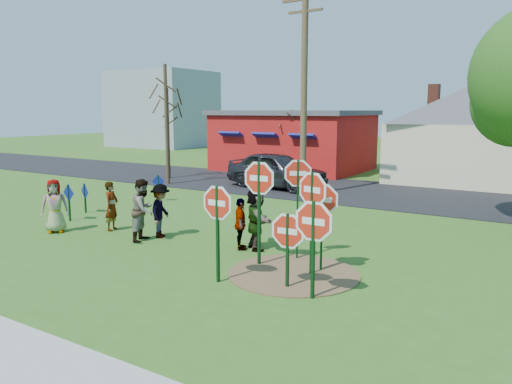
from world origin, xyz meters
TOP-DOWN VIEW (x-y plane):
  - ground at (0.00, 0.00)m, footprint 120.00×120.00m
  - road at (0.00, 11.50)m, footprint 120.00×7.50m
  - dirt_patch at (4.50, -1.00)m, footprint 3.20×3.20m
  - red_building at (-5.50, 17.99)m, footprint 9.40×7.69m
  - cream_house at (5.50, 18.00)m, footprint 9.40×9.40m
  - distant_building at (-28.00, 30.00)m, footprint 10.00×8.00m
  - stop_sign_a at (3.27, -2.41)m, footprint 1.07×0.07m
  - stop_sign_b at (3.98, 0.17)m, footprint 0.87×0.47m
  - stop_sign_c at (4.86, -0.78)m, footprint 1.10×0.32m
  - stop_sign_d at (4.93, -0.38)m, footprint 1.00×0.41m
  - stop_sign_e at (4.81, -1.90)m, footprint 1.08×0.09m
  - stop_sign_f at (5.56, -2.18)m, footprint 1.16×0.08m
  - stop_sign_g at (3.40, -0.82)m, footprint 1.14×0.09m
  - blue_diamond_b at (-5.04, -0.03)m, footprint 0.63×0.07m
  - blue_diamond_c at (-5.71, 1.20)m, footprint 0.62×0.20m
  - blue_diamond_d at (-4.99, 4.50)m, footprint 0.57×0.18m
  - person_a at (-4.00, -1.37)m, footprint 0.98×1.00m
  - person_b at (-2.66, -0.20)m, footprint 0.55×0.68m
  - person_c at (-0.85, -0.59)m, footprint 0.97×1.10m
  - person_d at (-0.65, -0.05)m, footprint 1.01×1.24m
  - person_e at (2.21, 0.11)m, footprint 0.81×0.91m
  - person_f at (2.56, 0.36)m, footprint 1.55×1.52m
  - suv at (-2.48, 10.39)m, footprint 5.54×2.78m
  - utility_pole at (-0.29, 8.97)m, footprint 2.27×0.29m
  - bare_tree_west at (-8.03, 8.50)m, footprint 1.80×1.80m
  - bare_tree_east at (-4.05, 14.92)m, footprint 1.80×1.80m
  - bare_tree_mid at (-9.57, 10.30)m, footprint 1.80×1.80m

SIDE VIEW (x-z plane):
  - ground at x=0.00m, z-range 0.00..0.00m
  - dirt_patch at x=4.50m, z-range 0.00..0.03m
  - road at x=0.00m, z-range 0.00..0.04m
  - blue_diamond_c at x=-5.71m, z-range 0.13..1.29m
  - blue_diamond_d at x=-4.99m, z-range 0.14..1.32m
  - person_e at x=2.21m, z-range 0.00..1.48m
  - person_b at x=-2.66m, z-range 0.00..1.62m
  - blue_diamond_b at x=-5.04m, z-range 0.16..1.49m
  - person_d at x=-0.65m, z-range 0.00..1.68m
  - person_a at x=-4.00m, z-range 0.00..1.74m
  - person_f at x=2.56m, z-range 0.00..1.78m
  - person_c at x=-0.85m, z-range 0.00..1.88m
  - suv at x=-2.48m, z-range 0.04..1.85m
  - stop_sign_e at x=4.81m, z-range 0.28..2.11m
  - stop_sign_f at x=5.56m, z-range 0.42..2.66m
  - stop_sign_d at x=4.93m, z-range 0.47..2.78m
  - stop_sign_a at x=3.27m, z-range 0.45..2.84m
  - stop_sign_c at x=4.86m, z-range 0.51..3.15m
  - stop_sign_g at x=3.40m, z-range 0.56..3.37m
  - red_building at x=-5.50m, z-range 0.02..3.92m
  - stop_sign_b at x=3.98m, z-range 0.64..3.43m
  - bare_tree_east at x=-4.05m, z-range 0.58..4.51m
  - cream_house at x=5.50m, z-range -0.33..6.17m
  - bare_tree_mid at x=-9.57m, z-range 0.76..5.93m
  - distant_building at x=-28.00m, z-range 0.00..8.00m
  - bare_tree_west at x=-8.03m, z-range 0.92..7.18m
  - utility_pole at x=-0.29m, z-range 0.24..9.53m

